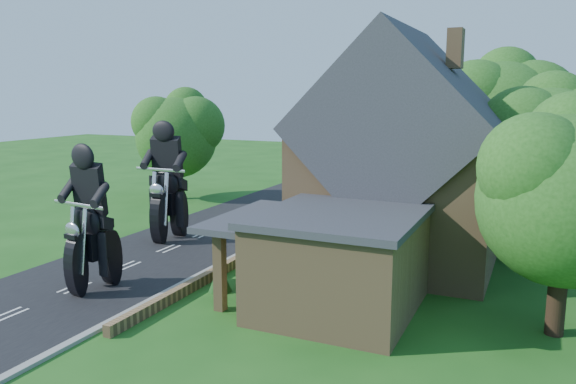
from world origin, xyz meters
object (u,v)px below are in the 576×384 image
at_px(motorcycle_follow, 169,223).
at_px(house, 403,164).
at_px(motorcycle_lead, 94,269).
at_px(garden_wall, 267,245).
at_px(annex, 336,259).

bearing_deg(motorcycle_follow, house, -171.86).
relative_size(house, motorcycle_lead, 5.67).
bearing_deg(garden_wall, annex, -46.16).
xyz_separation_m(house, annex, (-0.62, -6.80, -2.58)).
distance_m(house, motorcycle_lead, 13.51).
bearing_deg(motorcycle_follow, annex, 154.56).
bearing_deg(garden_wall, motorcycle_lead, -113.14).
xyz_separation_m(garden_wall, motorcycle_follow, (-5.26, -0.58, 0.71)).
distance_m(garden_wall, motorcycle_follow, 5.34).
distance_m(garden_wall, motorcycle_lead, 8.59).
xyz_separation_m(garden_wall, house, (6.19, 1.00, 4.14)).
height_order(garden_wall, annex, annex).
relative_size(garden_wall, motorcycle_lead, 12.19).
bearing_deg(garden_wall, house, 9.17).
bearing_deg(motorcycle_lead, annex, -159.33).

